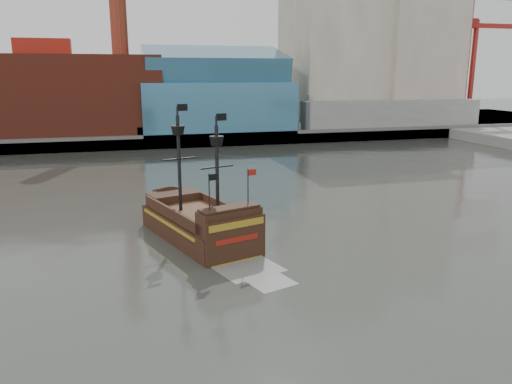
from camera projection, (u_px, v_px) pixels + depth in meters
name	position (u px, v px, depth m)	size (l,w,h in m)	color
ground	(265.00, 275.00, 34.97)	(400.00, 400.00, 0.00)	#2D302A
promenade_far	(158.00, 127.00, 120.98)	(220.00, 60.00, 2.00)	slate
seawall	(171.00, 141.00, 93.25)	(220.00, 1.00, 2.60)	#4C4C49
skyline	(180.00, 23.00, 109.85)	(149.00, 45.00, 62.00)	brown
crane_a	(469.00, 51.00, 127.66)	(22.50, 4.00, 32.25)	slate
crane_b	(473.00, 66.00, 140.34)	(19.10, 4.00, 26.25)	slate
pirate_ship	(200.00, 227.00, 42.29)	(9.50, 16.94, 12.15)	black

